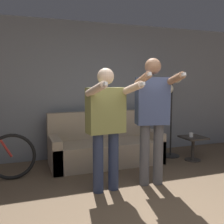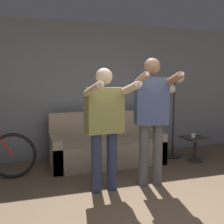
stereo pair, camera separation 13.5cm
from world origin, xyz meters
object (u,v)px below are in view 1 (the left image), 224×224
at_px(floor_lamp, 172,96).
at_px(cup, 191,135).
at_px(person_left, 106,120).
at_px(cat, 110,106).
at_px(side_table, 193,143).
at_px(person_right, 152,112).
at_px(couch, 105,147).

xyz_separation_m(floor_lamp, cup, (0.18, -0.39, -0.70)).
distance_m(person_left, cat, 1.58).
height_order(person_left, cat, person_left).
bearing_deg(side_table, floor_lamp, 121.95).
xyz_separation_m(person_right, cat, (-0.11, 1.47, -0.04)).
height_order(couch, cat, cat).
relative_size(floor_lamp, side_table, 3.63).
height_order(side_table, cup, cup).
relative_size(couch, cup, 24.18).
bearing_deg(cup, cat, 152.50).
bearing_deg(side_table, cup, -170.98).
xyz_separation_m(person_right, cup, (1.23, 0.78, -0.55)).
xyz_separation_m(person_right, side_table, (1.29, 0.78, -0.72)).
relative_size(couch, side_table, 4.41).
xyz_separation_m(floor_lamp, side_table, (0.24, -0.38, -0.87)).
bearing_deg(couch, person_left, -107.42).
relative_size(cat, side_table, 1.09).
relative_size(person_left, cat, 3.35).
bearing_deg(cat, cup, -27.50).
height_order(couch, floor_lamp, floor_lamp).
distance_m(couch, person_right, 1.44).
height_order(person_right, cat, person_right).
bearing_deg(side_table, cat, 153.78).
bearing_deg(cat, person_right, -85.72).
distance_m(person_right, side_table, 1.67).
height_order(person_left, floor_lamp, person_left).
bearing_deg(person_right, cup, 42.25).
height_order(person_left, person_right, person_right).
bearing_deg(couch, side_table, -14.24).
bearing_deg(person_left, couch, 66.73).
distance_m(couch, side_table, 1.65).
xyz_separation_m(side_table, cup, (-0.06, -0.01, 0.17)).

